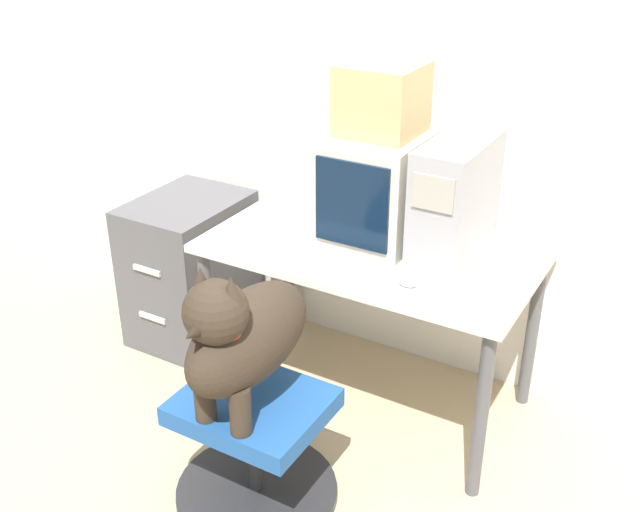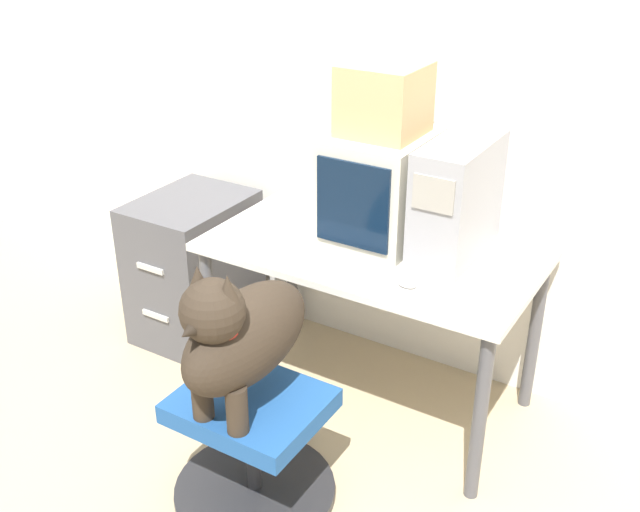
% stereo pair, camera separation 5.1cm
% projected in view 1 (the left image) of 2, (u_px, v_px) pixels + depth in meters
% --- Properties ---
extents(ground_plane, '(12.00, 12.00, 0.00)m').
position_uv_depth(ground_plane, '(325.00, 445.00, 2.93)').
color(ground_plane, tan).
extents(wall_back, '(8.00, 0.05, 2.60)m').
position_uv_depth(wall_back, '(424.00, 73.00, 2.95)').
color(wall_back, white).
rests_on(wall_back, ground_plane).
extents(desk, '(1.27, 0.72, 0.72)m').
position_uv_depth(desk, '(371.00, 266.00, 2.93)').
color(desk, silver).
rests_on(desk, ground_plane).
extents(crt_monitor, '(0.36, 0.45, 0.42)m').
position_uv_depth(crt_monitor, '(378.00, 186.00, 2.89)').
color(crt_monitor, beige).
rests_on(crt_monitor, desk).
extents(pc_tower, '(0.20, 0.46, 0.44)m').
position_uv_depth(pc_tower, '(455.00, 198.00, 2.74)').
color(pc_tower, '#99999E').
rests_on(pc_tower, desk).
extents(keyboard, '(0.42, 0.15, 0.03)m').
position_uv_depth(keyboard, '(336.00, 267.00, 2.70)').
color(keyboard, silver).
rests_on(keyboard, desk).
extents(computer_mouse, '(0.07, 0.04, 0.04)m').
position_uv_depth(computer_mouse, '(407.00, 282.00, 2.59)').
color(computer_mouse, silver).
rests_on(computer_mouse, desk).
extents(office_chair, '(0.58, 0.58, 0.43)m').
position_uv_depth(office_chair, '(255.00, 450.00, 2.60)').
color(office_chair, '#262628').
rests_on(office_chair, ground_plane).
extents(dog, '(0.25, 0.58, 0.55)m').
position_uv_depth(dog, '(242.00, 335.00, 2.35)').
color(dog, '#33281E').
rests_on(dog, office_chair).
extents(filing_cabinet, '(0.43, 0.57, 0.69)m').
position_uv_depth(filing_cabinet, '(190.00, 269.00, 3.53)').
color(filing_cabinet, '#4C4C51').
rests_on(filing_cabinet, ground_plane).
extents(cardboard_box, '(0.28, 0.28, 0.26)m').
position_uv_depth(cardboard_box, '(382.00, 99.00, 2.74)').
color(cardboard_box, tan).
rests_on(cardboard_box, crt_monitor).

